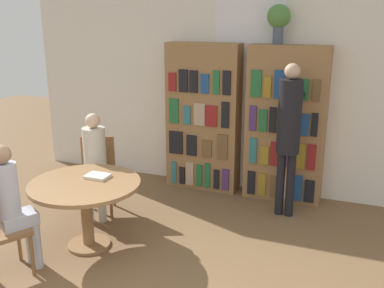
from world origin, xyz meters
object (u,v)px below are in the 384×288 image
(chair_left_side, at_px, (98,170))
(seated_reader_left, at_px, (95,160))
(bookshelf_left, at_px, (203,118))
(seated_reader_right, at_px, (13,202))
(bookshelf_right, at_px, (285,125))
(librarian_standing, at_px, (289,127))
(reading_table, at_px, (85,194))
(flower_vase, at_px, (279,19))

(chair_left_side, xyz_separation_m, seated_reader_left, (0.08, -0.16, 0.20))
(bookshelf_left, height_order, seated_reader_left, bookshelf_left)
(seated_reader_left, xyz_separation_m, seated_reader_right, (-0.04, -1.27, -0.01))
(bookshelf_right, xyz_separation_m, librarian_standing, (0.12, -0.50, 0.11))
(reading_table, distance_m, seated_reader_left, 0.73)
(bookshelf_right, xyz_separation_m, chair_left_side, (-2.03, -1.18, -0.47))
(bookshelf_right, relative_size, reading_table, 1.75)
(chair_left_side, relative_size, seated_reader_right, 0.73)
(flower_vase, bearing_deg, bookshelf_right, -1.77)
(reading_table, relative_size, chair_left_side, 1.24)
(flower_vase, xyz_separation_m, seated_reader_left, (-1.79, -1.35, -1.56))
(seated_reader_right, bearing_deg, seated_reader_left, 117.13)
(flower_vase, height_order, librarian_standing, flower_vase)
(reading_table, bearing_deg, bookshelf_right, 50.50)
(seated_reader_right, bearing_deg, chair_left_side, 120.40)
(bookshelf_left, xyz_separation_m, bookshelf_right, (1.10, -0.00, -0.00))
(bookshelf_left, distance_m, flower_vase, 1.60)
(bookshelf_right, bearing_deg, flower_vase, 178.23)
(flower_vase, height_order, seated_reader_right, flower_vase)
(reading_table, height_order, seated_reader_left, seated_reader_left)
(chair_left_side, distance_m, seated_reader_left, 0.27)
(reading_table, height_order, seated_reader_right, seated_reader_right)
(flower_vase, distance_m, chair_left_side, 2.83)
(bookshelf_right, relative_size, chair_left_side, 2.17)
(flower_vase, xyz_separation_m, librarian_standing, (0.28, -0.51, -1.18))
(flower_vase, xyz_separation_m, chair_left_side, (-1.87, -1.19, -1.76))
(seated_reader_left, distance_m, librarian_standing, 2.27)
(reading_table, distance_m, chair_left_side, 0.90)
(flower_vase, height_order, seated_reader_left, flower_vase)
(chair_left_side, bearing_deg, seated_reader_left, 90.00)
(bookshelf_left, height_order, seated_reader_right, bookshelf_left)
(flower_vase, height_order, chair_left_side, flower_vase)
(flower_vase, relative_size, librarian_standing, 0.26)
(bookshelf_right, bearing_deg, reading_table, -129.50)
(seated_reader_left, xyz_separation_m, librarian_standing, (2.07, 0.84, 0.39))
(reading_table, bearing_deg, librarian_standing, 40.20)
(flower_vase, bearing_deg, seated_reader_right, -124.92)
(bookshelf_left, bearing_deg, flower_vase, 0.28)
(bookshelf_right, height_order, librarian_standing, bookshelf_right)
(flower_vase, distance_m, seated_reader_right, 3.56)
(bookshelf_left, xyz_separation_m, seated_reader_right, (-0.89, -2.62, -0.29))
(bookshelf_left, relative_size, seated_reader_right, 1.58)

